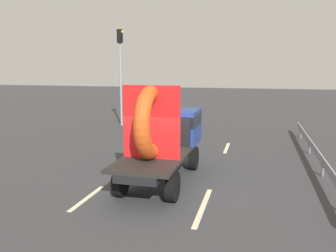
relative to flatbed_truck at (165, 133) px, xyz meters
name	(u,v)px	position (x,y,z in m)	size (l,w,h in m)	color
ground_plane	(159,187)	(0.10, -1.19, -1.65)	(120.00, 120.00, 0.00)	#38383A
flatbed_truck	(165,133)	(0.00, 0.00, 0.00)	(2.02, 5.51, 3.50)	black
distant_sedan	(156,116)	(-3.63, 10.79, -0.92)	(1.79, 4.17, 1.36)	black
traffic_light	(121,65)	(-6.04, 10.49, 2.60)	(0.42, 0.36, 6.63)	gray
guardrail	(316,151)	(5.73, 3.33, -1.12)	(0.10, 14.33, 0.71)	gray
lane_dash_left_near	(87,198)	(-1.81, -2.75, -1.65)	(2.18, 0.16, 0.01)	beige
lane_dash_left_far	(161,142)	(-1.81, 5.83, -1.65)	(2.82, 0.16, 0.01)	beige
lane_dash_right_near	(203,207)	(1.81, -2.50, -1.65)	(2.98, 0.16, 0.01)	beige
lane_dash_right_far	(227,148)	(1.81, 5.30, -1.65)	(2.32, 0.16, 0.01)	beige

